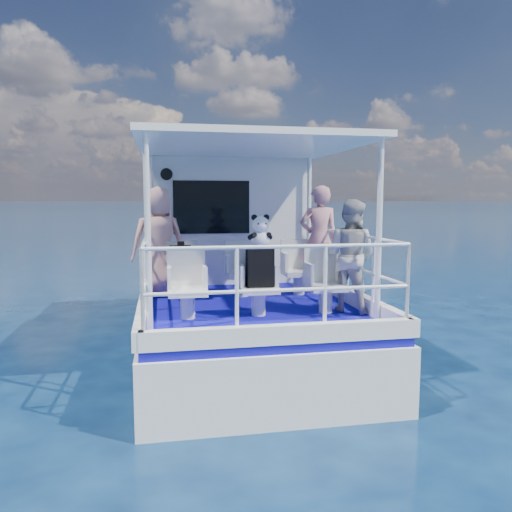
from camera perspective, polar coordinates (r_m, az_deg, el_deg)
The scene contains 20 objects.
ground at distance 7.73m, azimuth -1.32°, elevation -11.45°, with size 2000.00×2000.00×0.00m, color #071A38.
hull at distance 8.68m, azimuth -2.42°, elevation -9.45°, with size 3.00×7.00×1.60m, color white.
deck at distance 8.48m, azimuth -2.45°, elevation -3.92°, with size 2.90×6.90×0.10m, color #0E0981.
cabin at distance 9.64m, azimuth -3.60°, elevation 4.19°, with size 2.85×2.00×2.20m, color white.
canopy at distance 7.20m, azimuth -1.12°, elevation 12.54°, with size 3.00×3.20×0.08m, color white.
canopy_posts at distance 7.12m, azimuth -1.03°, elevation 3.42°, with size 2.77×2.97×2.20m.
railings at distance 6.86m, azimuth -0.56°, elevation -1.73°, with size 2.84×3.59×1.00m, color white, non-canonical shape.
seat_port_fwd at distance 7.57m, azimuth -8.33°, elevation -3.39°, with size 0.48×0.46×0.38m, color silver.
seat_center_fwd at distance 7.66m, azimuth -1.59°, elevation -3.21°, with size 0.48×0.46×0.38m, color silver.
seat_stbd_fwd at distance 7.86m, azimuth 4.92°, elevation -3.00°, with size 0.48×0.46×0.38m, color silver.
seat_port_aft at distance 6.30m, azimuth -7.82°, elevation -5.39°, with size 0.48×0.46×0.38m, color silver.
seat_center_aft at distance 6.41m, azimuth 0.28°, elevation -5.13°, with size 0.48×0.46×0.38m, color silver.
seat_stbd_aft at distance 6.63m, azimuth 7.96°, elevation -4.79°, with size 0.48×0.46×0.38m, color silver.
passenger_port_fwd at distance 7.79m, azimuth -11.08°, elevation 1.63°, with size 0.63×0.45×1.68m, color #E19F92.
passenger_stbd_fwd at distance 7.97m, azimuth 7.20°, elevation 1.88°, with size 0.62×0.41×1.70m, color #D58A91.
passenger_stbd_aft at distance 6.71m, azimuth 10.73°, elevation 0.03°, with size 0.72×0.56×1.48m, color beige.
backpack_port at distance 7.49m, azimuth -8.64°, elevation -0.41°, with size 0.32×0.18×0.42m, color black.
backpack_center at distance 6.29m, azimuth 0.46°, elevation -1.26°, with size 0.34×0.19×0.50m, color black.
compact_camera at distance 7.47m, azimuth -8.60°, elevation 1.43°, with size 0.10×0.06×0.06m, color black.
panda at distance 6.23m, azimuth 0.50°, elevation 2.87°, with size 0.26×0.22×0.41m, color white, non-canonical shape.
Camera 1 is at (-1.20, -7.26, 2.37)m, focal length 35.00 mm.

